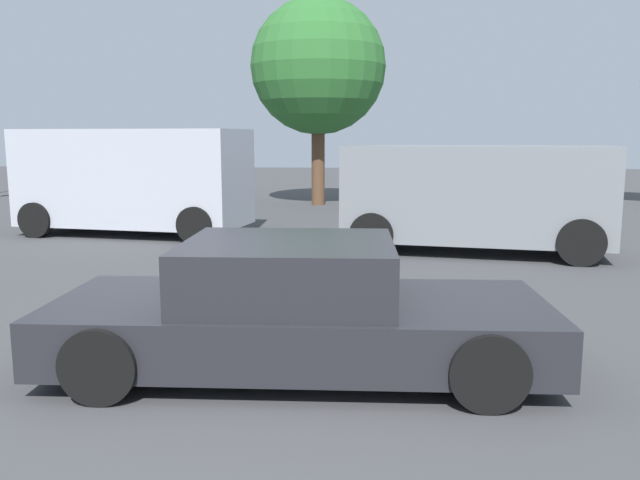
# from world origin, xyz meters

# --- Properties ---
(ground_plane) EXTENTS (80.00, 80.00, 0.00)m
(ground_plane) POSITION_xyz_m (0.00, 0.00, 0.00)
(ground_plane) COLOR #424244
(sedan_foreground) EXTENTS (4.58, 2.11, 1.21)m
(sedan_foreground) POSITION_xyz_m (0.27, 0.12, 0.56)
(sedan_foreground) COLOR #232328
(sedan_foreground) RESTS_ON ground_plane
(dog) EXTENTS (0.70, 0.25, 0.42)m
(dog) POSITION_xyz_m (0.73, 3.52, 0.26)
(dog) COLOR olive
(dog) RESTS_ON ground_plane
(van_white) EXTENTS (5.11, 2.74, 2.31)m
(van_white) POSITION_xyz_m (-4.38, 8.25, 1.24)
(van_white) COLOR #B2B7C1
(van_white) RESTS_ON ground_plane
(suv_dark) EXTENTS (4.98, 2.72, 1.98)m
(suv_dark) POSITION_xyz_m (2.78, 6.59, 1.08)
(suv_dark) COLOR gray
(suv_dark) RESTS_ON ground_plane
(tree_back_center) EXTENTS (4.19, 4.19, 6.40)m
(tree_back_center) POSITION_xyz_m (-0.96, 14.93, 4.28)
(tree_back_center) COLOR brown
(tree_back_center) RESTS_ON ground_plane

